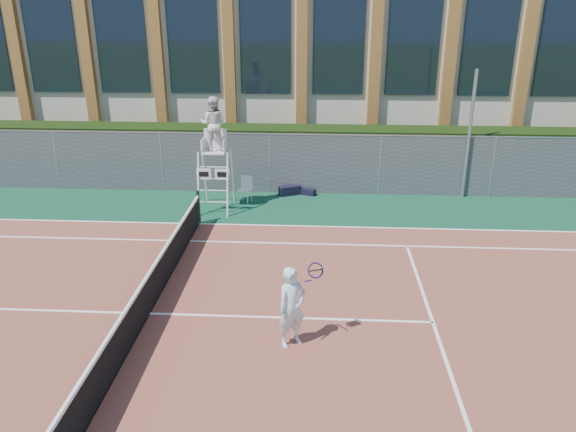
# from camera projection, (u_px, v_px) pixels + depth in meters

# --- Properties ---
(ground) EXTENTS (120.00, 120.00, 0.00)m
(ground) POSITION_uv_depth(u_px,v_px,m) (149.00, 315.00, 12.80)
(ground) COLOR #233814
(apron) EXTENTS (36.00, 20.00, 0.01)m
(apron) POSITION_uv_depth(u_px,v_px,m) (161.00, 293.00, 13.73)
(apron) COLOR #0D3920
(apron) RESTS_ON ground
(tennis_court) EXTENTS (23.77, 10.97, 0.02)m
(tennis_court) POSITION_uv_depth(u_px,v_px,m) (149.00, 314.00, 12.79)
(tennis_court) COLOR brown
(tennis_court) RESTS_ON apron
(tennis_net) EXTENTS (0.10, 11.30, 1.10)m
(tennis_net) POSITION_uv_depth(u_px,v_px,m) (147.00, 294.00, 12.61)
(tennis_net) COLOR black
(tennis_net) RESTS_ON ground
(fence) EXTENTS (40.00, 0.06, 2.20)m
(fence) POSITION_uv_depth(u_px,v_px,m) (216.00, 163.00, 20.59)
(fence) COLOR #595E60
(fence) RESTS_ON ground
(hedge) EXTENTS (40.00, 1.40, 2.20)m
(hedge) POSITION_uv_depth(u_px,v_px,m) (221.00, 155.00, 21.71)
(hedge) COLOR black
(hedge) RESTS_ON ground
(building) EXTENTS (45.00, 10.60, 8.22)m
(building) POSITION_uv_depth(u_px,v_px,m) (245.00, 54.00, 28.01)
(building) COLOR beige
(building) RESTS_ON ground
(steel_pole) EXTENTS (0.12, 0.12, 4.55)m
(steel_pole) POSITION_uv_depth(u_px,v_px,m) (469.00, 135.00, 19.59)
(steel_pole) COLOR #9EA0A5
(steel_pole) RESTS_ON ground
(umpire_chair) EXTENTS (1.08, 1.66, 3.86)m
(umpire_chair) POSITION_uv_depth(u_px,v_px,m) (213.00, 127.00, 18.32)
(umpire_chair) COLOR white
(umpire_chair) RESTS_ON ground
(plastic_chair) EXTENTS (0.53, 0.53, 0.92)m
(plastic_chair) POSITION_uv_depth(u_px,v_px,m) (246.00, 187.00, 19.74)
(plastic_chair) COLOR silver
(plastic_chair) RESTS_ON apron
(sports_bag_near) EXTENTS (0.84, 0.62, 0.33)m
(sports_bag_near) POSITION_uv_depth(u_px,v_px,m) (290.00, 190.00, 20.55)
(sports_bag_near) COLOR black
(sports_bag_near) RESTS_ON apron
(sports_bag_far) EXTENTS (0.61, 0.44, 0.22)m
(sports_bag_far) POSITION_uv_depth(u_px,v_px,m) (308.00, 192.00, 20.58)
(sports_bag_far) COLOR black
(sports_bag_far) RESTS_ON apron
(tennis_player) EXTENTS (1.03, 0.80, 1.75)m
(tennis_player) POSITION_uv_depth(u_px,v_px,m) (292.00, 307.00, 11.37)
(tennis_player) COLOR silver
(tennis_player) RESTS_ON tennis_court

